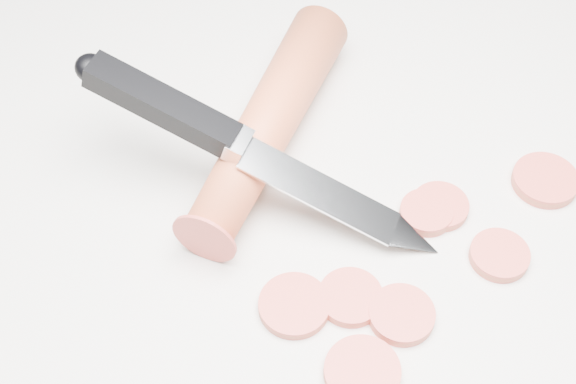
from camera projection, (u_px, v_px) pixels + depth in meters
ground at (335, 173)px, 0.49m from camera, size 2.40×2.40×0.00m
carrot at (269, 123)px, 0.49m from camera, size 0.17×0.13×0.03m
carrot_slice_0 at (350, 297)px, 0.44m from camera, size 0.04×0.04×0.01m
carrot_slice_1 at (362, 372)px, 0.41m from camera, size 0.04×0.04×0.01m
carrot_slice_2 at (440, 206)px, 0.47m from camera, size 0.03×0.03×0.01m
carrot_slice_3 at (426, 213)px, 0.47m from camera, size 0.03×0.03×0.01m
carrot_slice_4 at (545, 180)px, 0.48m from camera, size 0.04×0.04×0.01m
carrot_slice_5 at (294, 305)px, 0.43m from camera, size 0.04×0.04×0.01m
carrot_slice_6 at (499, 255)px, 0.45m from camera, size 0.03×0.03×0.01m
carrot_slice_7 at (402, 315)px, 0.43m from camera, size 0.04×0.04×0.01m
kitchen_knife at (259, 152)px, 0.45m from camera, size 0.15×0.20×0.08m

